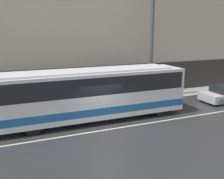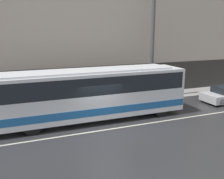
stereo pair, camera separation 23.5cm
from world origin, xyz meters
The scene contains 6 objects.
ground_plane centered at (0.00, 0.00, 0.00)m, with size 60.00×60.00×0.00m, color #2D2D30.
sidewalk centered at (0.00, 5.19, 0.08)m, with size 60.00×2.38×0.15m.
building_facade centered at (0.00, 6.53, 6.16)m, with size 60.00×0.35×12.73m.
lane_stripe centered at (0.00, 0.00, 0.00)m, with size 54.00×0.14×0.01m.
transit_bus centered at (-0.24, 1.89, 1.83)m, with size 12.20×2.49×3.25m.
utility_pole_near centered at (5.75, 4.79, 4.35)m, with size 0.30×0.30×8.40m.
Camera 1 is at (-4.82, -12.54, 5.55)m, focal length 40.00 mm.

